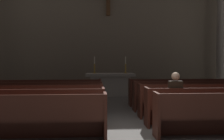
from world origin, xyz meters
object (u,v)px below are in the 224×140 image
Objects in this scene: candlestick_left at (94,68)px; pew_right_row_5 at (184,92)px; pew_left_row_5 at (43,93)px; candlestick_right at (126,68)px; pew_right_row_3 at (208,100)px; pew_right_row_4 at (195,96)px; pew_left_row_2 at (20,109)px; pew_left_row_4 at (37,97)px; pew_left_row_3 at (30,102)px; altar at (110,84)px; pew_left_row_1 at (7,118)px; lone_worshipper at (174,98)px.

pew_right_row_5 is at bearing -41.75° from candlestick_left.
candlestick_right is at bearing 41.75° from pew_left_row_5.
pew_right_row_4 is (0.00, 1.01, 0.00)m from pew_right_row_3.
candlestick_right is (-1.77, 3.84, 0.78)m from pew_right_row_4.
pew_left_row_2 and pew_left_row_4 have the same top height.
pew_left_row_3 is 5.04m from pew_right_row_4.
pew_right_row_5 is at bearing 90.00° from pew_right_row_3.
altar is (2.47, 3.84, 0.06)m from pew_left_row_4.
pew_right_row_5 is 3.43m from candlestick_right.
pew_right_row_5 is at bearing 39.27° from pew_left_row_1.
pew_left_row_2 is (0.00, 1.01, 0.00)m from pew_left_row_1.
pew_left_row_5 is at bearing 168.45° from pew_right_row_4.
altar is 2.93× the size of candlestick_left.
pew_left_row_4 is 5.25× the size of candlestick_right.
pew_right_row_3 is at bearing -90.00° from pew_right_row_4.
pew_left_row_5 and pew_right_row_3 have the same top height.
pew_left_row_1 is at bearing -114.78° from candlestick_right.
pew_right_row_5 is at bearing 11.55° from pew_left_row_4.
candlestick_left is at bearing 57.96° from pew_left_row_5.
pew_right_row_4 is at bearing 31.52° from pew_left_row_1.
candlestick_right reaches higher than pew_right_row_5.
lone_worshipper is at bearing -39.10° from pew_left_row_5.
candlestick_left reaches higher than pew_right_row_4.
lone_worshipper is (0.51, -5.82, -0.56)m from candlestick_right.
candlestick_left is at bearing 69.94° from pew_left_row_3.
pew_right_row_4 and pew_right_row_5 have the same top height.
pew_right_row_4 is 1.79× the size of altar.
pew_left_row_1 is 6.38m from pew_right_row_5.
pew_right_row_5 is at bearing 31.52° from pew_left_row_2.
pew_right_row_5 is (4.94, 0.00, 0.00)m from pew_left_row_5.
pew_right_row_4 is 1.00× the size of pew_right_row_5.
pew_right_row_3 is at bearing 11.55° from pew_left_row_2.
pew_left_row_5 is at bearing 90.00° from pew_left_row_1.
pew_left_row_1 and pew_right_row_5 have the same top height.
lone_worshipper is at bearing -14.78° from pew_left_row_3.
lone_worshipper is (1.91, -5.82, -0.56)m from candlestick_left.
pew_right_row_3 is 5.25× the size of candlestick_left.
pew_right_row_4 is at bearing -57.24° from altar.
altar is 2.93× the size of candlestick_right.
pew_left_row_3 is (0.00, 2.02, 0.00)m from pew_left_row_1.
pew_left_row_5 is 5.34m from pew_right_row_3.
pew_left_row_2 is at bearing -90.00° from pew_left_row_4.
candlestick_left reaches higher than pew_left_row_2.
pew_left_row_3 is 5.44m from altar.
pew_left_row_5 is 5.04m from pew_right_row_4.
pew_left_row_4 is at bearing -129.55° from candlestick_right.
pew_right_row_4 is at bearing -65.24° from candlestick_right.
altar reaches higher than pew_right_row_3.
lone_worshipper is (-1.26, -1.98, 0.22)m from pew_right_row_4.
candlestick_right is (3.17, 3.84, 0.78)m from pew_left_row_4.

